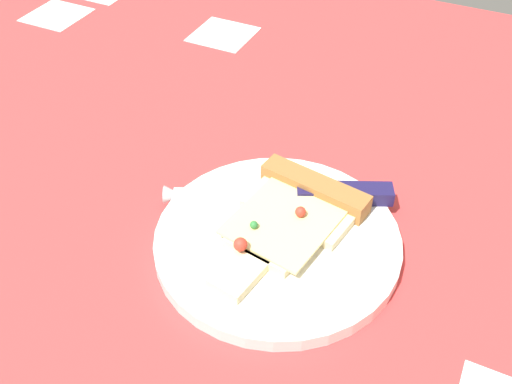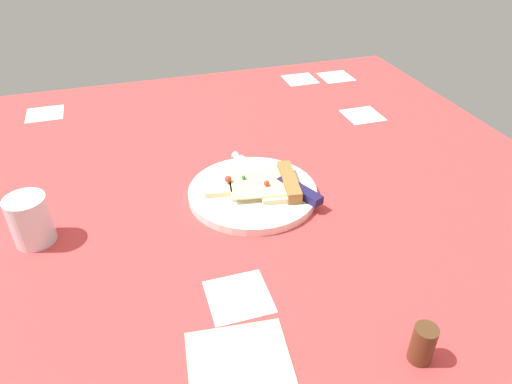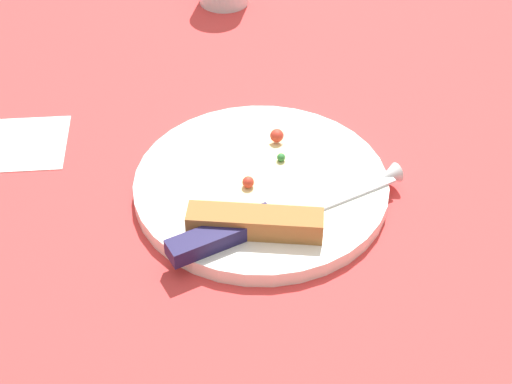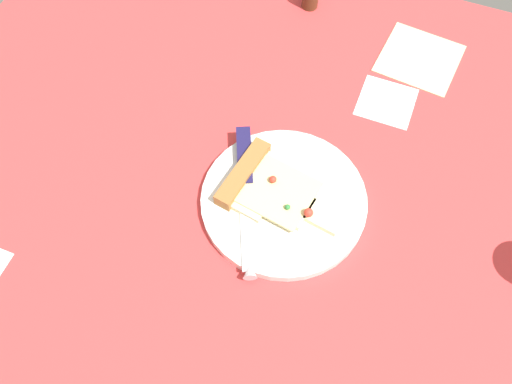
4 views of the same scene
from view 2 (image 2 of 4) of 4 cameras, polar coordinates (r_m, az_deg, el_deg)
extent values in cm
cube|color=#D13838|center=(97.31, 0.70, 1.41)|extent=(119.62, 119.62, 3.00)
cube|color=white|center=(70.51, -2.11, -12.64)|extent=(9.00, 9.00, 0.20)
cube|color=white|center=(133.42, -24.19, 8.57)|extent=(9.00, 9.00, 0.20)
cube|color=white|center=(144.70, 5.35, 13.37)|extent=(9.00, 9.00, 0.20)
cube|color=white|center=(124.20, 12.78, 8.99)|extent=(9.00, 9.00, 0.20)
cube|color=white|center=(148.07, 9.66, 13.54)|extent=(9.00, 9.00, 0.20)
cylinder|color=white|center=(89.56, -0.41, -0.08)|extent=(24.43, 24.43, 1.55)
cube|color=beige|center=(89.36, 2.13, 0.79)|extent=(7.71, 11.83, 1.00)
cube|color=beige|center=(88.69, -1.38, 0.52)|extent=(6.70, 8.02, 1.00)
cube|color=beige|center=(88.38, -4.60, 0.27)|extent=(5.72, 4.40, 1.00)
cube|color=#EDD88C|center=(88.59, 0.22, 0.99)|extent=(11.37, 10.71, 0.30)
cube|color=#9E6633|center=(89.53, 4.03, 1.25)|extent=(4.52, 12.26, 2.20)
sphere|color=red|center=(87.58, 1.29, 1.09)|extent=(1.08, 1.08, 1.08)
sphere|color=red|center=(88.66, -3.41, 1.59)|extent=(1.34, 1.34, 1.34)
sphere|color=#2D7A38|center=(89.53, -1.52, 1.79)|extent=(0.80, 0.80, 0.80)
cube|color=silver|center=(95.25, 0.09, 2.89)|extent=(6.75, 11.76, 0.30)
cone|color=silver|center=(99.18, -2.22, 4.25)|extent=(2.65, 2.65, 2.00)
cube|color=#1E1947|center=(87.72, 5.31, 0.18)|extent=(6.12, 10.02, 1.60)
cylinder|color=silver|center=(85.43, -25.67, -3.08)|extent=(6.65, 6.65, 8.48)
cylinder|color=#4C2D19|center=(64.87, 19.54, -16.95)|extent=(3.00, 3.00, 5.66)
cube|color=beige|center=(62.81, -1.93, -20.35)|extent=(14.31, 14.31, 0.40)
camera|label=1|loc=(0.58, -35.58, 21.10)|focal=41.40mm
camera|label=3|loc=(1.01, 36.96, 27.75)|focal=54.12mm
camera|label=4|loc=(1.08, -14.66, 42.99)|focal=36.78mm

